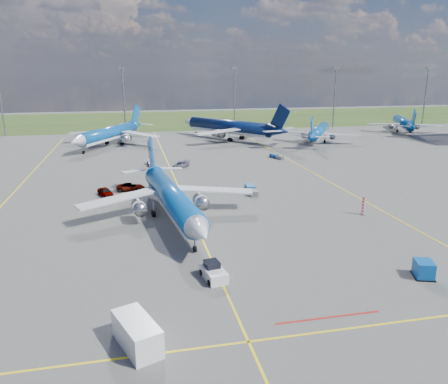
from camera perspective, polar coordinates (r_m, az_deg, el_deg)
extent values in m
plane|color=#50504D|center=(55.22, -2.31, -7.37)|extent=(400.00, 400.00, 0.00)
cube|color=#2D4719|center=(201.45, -9.81, 9.24)|extent=(400.00, 80.00, 0.01)
cube|color=yellow|center=(83.40, -5.88, 0.56)|extent=(0.25, 160.00, 0.02)
cube|color=yellow|center=(38.00, 3.22, -18.94)|extent=(60.00, 0.25, 0.02)
cube|color=yellow|center=(95.10, -24.86, 1.05)|extent=(0.25, 120.00, 0.02)
cube|color=yellow|center=(100.36, 10.74, 2.94)|extent=(0.25, 120.00, 0.02)
cube|color=#A5140F|center=(42.07, 13.44, -15.66)|extent=(10.00, 0.25, 0.02)
cylinder|color=slate|center=(165.73, -27.11, 10.28)|extent=(0.50, 0.50, 22.00)
cylinder|color=slate|center=(160.47, -12.94, 11.45)|extent=(0.50, 0.50, 22.00)
cube|color=slate|center=(160.13, -13.19, 15.48)|extent=(2.20, 0.50, 0.80)
cylinder|color=slate|center=(165.03, 1.38, 11.94)|extent=(0.50, 0.50, 22.00)
cube|color=slate|center=(164.70, 1.41, 15.86)|extent=(2.20, 0.50, 0.80)
cylinder|color=slate|center=(178.67, 14.23, 11.76)|extent=(0.50, 0.50, 22.00)
cube|color=slate|center=(178.36, 14.47, 15.37)|extent=(2.20, 0.50, 0.80)
cylinder|color=slate|center=(199.52, 24.79, 11.18)|extent=(0.50, 0.50, 22.00)
cube|color=slate|center=(199.24, 25.17, 14.40)|extent=(2.20, 0.50, 0.80)
cylinder|color=red|center=(70.53, 17.77, -1.67)|extent=(0.50, 0.50, 3.00)
cube|color=silver|center=(47.39, -1.35, -10.64)|extent=(2.62, 4.10, 1.18)
cube|color=black|center=(47.49, -1.59, -9.48)|extent=(1.71, 1.86, 0.82)
cube|color=slate|center=(49.43, -2.33, -9.60)|extent=(0.59, 2.19, 0.18)
cube|color=#0B4EA1|center=(52.32, 24.63, -9.14)|extent=(2.45, 2.73, 1.81)
cube|color=white|center=(37.46, -11.32, -17.65)|extent=(4.12, 5.86, 2.36)
imported|color=#999999|center=(80.18, -15.23, 0.01)|extent=(3.34, 4.71, 1.49)
imported|color=#999999|center=(82.65, -12.11, 0.65)|extent=(5.28, 2.74, 1.42)
imported|color=#999999|center=(100.83, -5.65, 3.59)|extent=(4.73, 4.57, 1.36)
cube|color=#1C5FAA|center=(80.49, 3.44, 0.51)|extent=(1.83, 3.09, 1.26)
cube|color=slate|center=(77.71, 3.86, -0.13)|extent=(1.55, 2.39, 1.03)
cube|color=#1B57A5|center=(105.22, -9.56, 3.87)|extent=(1.36, 2.50, 1.06)
cube|color=slate|center=(102.80, -9.47, 3.54)|extent=(1.17, 1.93, 0.86)
cube|color=#1A55A0|center=(112.39, 6.57, 4.71)|extent=(2.03, 2.64, 0.99)
cube|color=slate|center=(110.67, 7.35, 4.46)|extent=(1.66, 2.07, 0.81)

